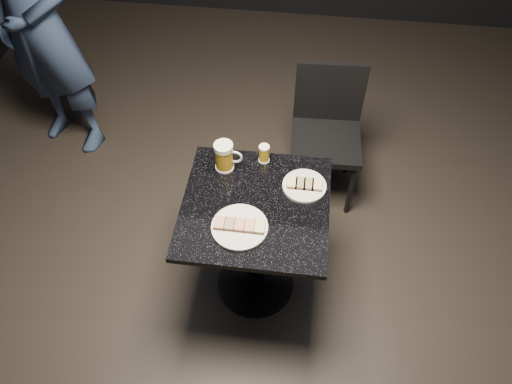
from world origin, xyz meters
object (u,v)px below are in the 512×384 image
beer_tumbler (264,153)px  chair (327,127)px  plate_small (304,186)px  patron (38,25)px  beer_mug (225,156)px  plate_large (240,227)px  table (256,234)px

beer_tumbler → chair: 0.72m
plate_small → patron: bearing=150.9°
beer_mug → plate_small: bearing=-11.2°
plate_large → beer_mug: bearing=109.2°
plate_small → beer_mug: size_ratio=1.35×
beer_mug → table: bearing=-50.6°
patron → beer_tumbler: (1.48, -0.79, -0.13)m
plate_small → table: 0.36m
beer_tumbler → plate_small: bearing=-35.5°
table → plate_large: bearing=-110.7°
plate_small → chair: (0.11, 0.72, -0.26)m
chair → plate_small: bearing=-98.8°
table → chair: chair is taller
beer_mug → patron: bearing=146.3°
plate_small → patron: patron is taller
plate_large → plate_small: (0.28, 0.28, 0.00)m
patron → beer_tumbler: size_ratio=18.94×
plate_small → beer_tumbler: beer_tumbler is taller
plate_small → beer_mug: 0.42m
plate_small → table: plate_small is taller
plate_large → beer_mug: size_ratio=1.64×
table → chair: bearing=68.8°
beer_mug → chair: (0.51, 0.64, -0.33)m
table → beer_tumbler: bearing=88.8°
patron → beer_tumbler: 1.68m
beer_tumbler → chair: chair is taller
plate_large → beer_mug: beer_mug is taller
plate_large → plate_small: 0.40m
plate_large → chair: chair is taller
plate_large → table: 0.29m
beer_mug → beer_tumbler: bearing=21.4°
beer_mug → beer_tumbler: size_ratio=1.61×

